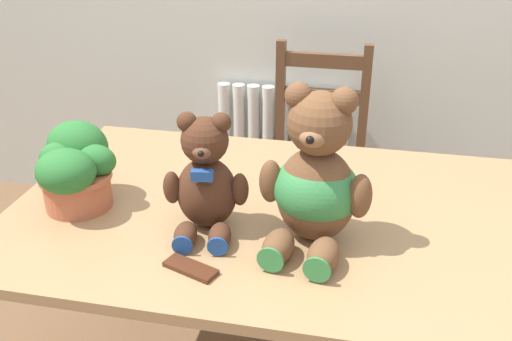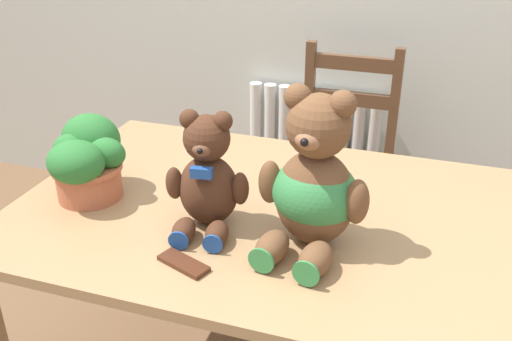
{
  "view_description": "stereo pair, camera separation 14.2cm",
  "coord_description": "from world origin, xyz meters",
  "px_view_note": "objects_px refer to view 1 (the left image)",
  "views": [
    {
      "loc": [
        0.21,
        -0.88,
        1.58
      ],
      "look_at": [
        -0.06,
        0.36,
        0.94
      ],
      "focal_mm": 40.0,
      "sensor_mm": 36.0,
      "label": 1
    },
    {
      "loc": [
        0.34,
        -0.85,
        1.58
      ],
      "look_at": [
        -0.06,
        0.36,
        0.94
      ],
      "focal_mm": 40.0,
      "sensor_mm": 36.0,
      "label": 2
    }
  ],
  "objects_px": {
    "wooden_chair_behind": "(315,166)",
    "chocolate_bar": "(191,268)",
    "teddy_bear_right": "(316,182)",
    "potted_plant": "(75,168)",
    "teddy_bear_left": "(206,181)"
  },
  "relations": [
    {
      "from": "teddy_bear_left",
      "to": "chocolate_bar",
      "type": "relative_size",
      "value": 2.4
    },
    {
      "from": "teddy_bear_right",
      "to": "chocolate_bar",
      "type": "distance_m",
      "value": 0.36
    },
    {
      "from": "teddy_bear_left",
      "to": "potted_plant",
      "type": "bearing_deg",
      "value": -14.12
    },
    {
      "from": "wooden_chair_behind",
      "to": "teddy_bear_right",
      "type": "relative_size",
      "value": 2.42
    },
    {
      "from": "teddy_bear_left",
      "to": "potted_plant",
      "type": "relative_size",
      "value": 1.24
    },
    {
      "from": "teddy_bear_left",
      "to": "teddy_bear_right",
      "type": "xyz_separation_m",
      "value": [
        0.28,
        0.0,
        0.03
      ]
    },
    {
      "from": "wooden_chair_behind",
      "to": "chocolate_bar",
      "type": "bearing_deg",
      "value": 82.02
    },
    {
      "from": "teddy_bear_right",
      "to": "chocolate_bar",
      "type": "xyz_separation_m",
      "value": [
        -0.27,
        -0.2,
        -0.16
      ]
    },
    {
      "from": "teddy_bear_right",
      "to": "potted_plant",
      "type": "height_order",
      "value": "teddy_bear_right"
    },
    {
      "from": "potted_plant",
      "to": "chocolate_bar",
      "type": "bearing_deg",
      "value": -30.09
    },
    {
      "from": "chocolate_bar",
      "to": "wooden_chair_behind",
      "type": "bearing_deg",
      "value": 82.02
    },
    {
      "from": "wooden_chair_behind",
      "to": "potted_plant",
      "type": "bearing_deg",
      "value": 59.68
    },
    {
      "from": "teddy_bear_left",
      "to": "potted_plant",
      "type": "distance_m",
      "value": 0.39
    },
    {
      "from": "teddy_bear_left",
      "to": "chocolate_bar",
      "type": "bearing_deg",
      "value": 85.87
    },
    {
      "from": "chocolate_bar",
      "to": "teddy_bear_left",
      "type": "bearing_deg",
      "value": 94.29
    }
  ]
}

